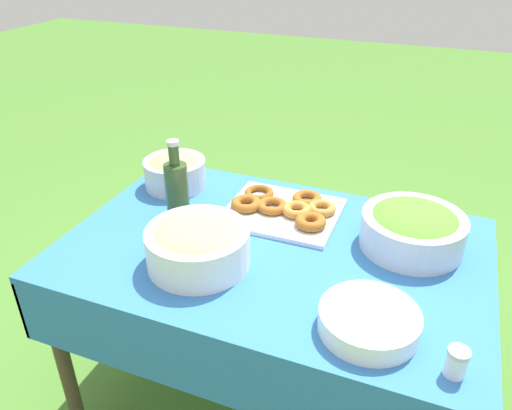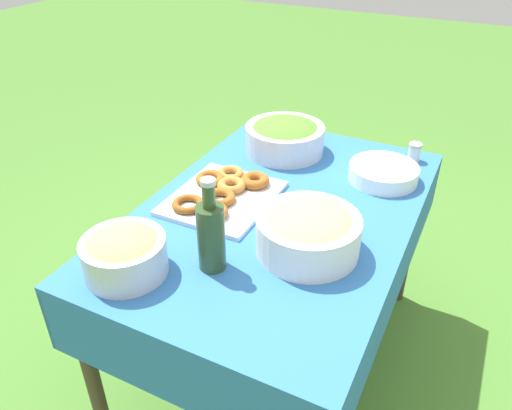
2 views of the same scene
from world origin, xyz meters
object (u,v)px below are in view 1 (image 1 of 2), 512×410
(pasta_bowl, at_px, (198,243))
(donut_platter, at_px, (284,209))
(salad_bowl, at_px, (413,228))
(olive_oil_bottle, at_px, (177,189))
(plate_stack, at_px, (369,321))
(bread_bowl, at_px, (175,170))

(pasta_bowl, bearing_deg, donut_platter, 68.83)
(salad_bowl, xyz_separation_m, pasta_bowl, (-0.59, -0.33, 0.00))
(donut_platter, bearing_deg, salad_bowl, -5.73)
(salad_bowl, xyz_separation_m, olive_oil_bottle, (-0.78, -0.12, 0.04))
(pasta_bowl, xyz_separation_m, olive_oil_bottle, (-0.19, 0.22, 0.04))
(olive_oil_bottle, bearing_deg, salad_bowl, 8.40)
(donut_platter, distance_m, plate_stack, 0.61)
(plate_stack, height_order, olive_oil_bottle, olive_oil_bottle)
(plate_stack, bearing_deg, donut_platter, 129.33)
(salad_bowl, bearing_deg, donut_platter, 174.27)
(salad_bowl, bearing_deg, bread_bowl, 174.19)
(salad_bowl, xyz_separation_m, plate_stack, (-0.05, -0.43, -0.04))
(plate_stack, xyz_separation_m, olive_oil_bottle, (-0.73, 0.31, 0.08))
(donut_platter, xyz_separation_m, bread_bowl, (-0.47, 0.05, 0.05))
(pasta_bowl, height_order, bread_bowl, pasta_bowl)
(olive_oil_bottle, bearing_deg, pasta_bowl, -48.78)
(donut_platter, height_order, plate_stack, plate_stack)
(plate_stack, bearing_deg, pasta_bowl, 169.92)
(salad_bowl, height_order, plate_stack, salad_bowl)
(pasta_bowl, height_order, olive_oil_bottle, olive_oil_bottle)
(pasta_bowl, height_order, donut_platter, pasta_bowl)
(plate_stack, bearing_deg, olive_oil_bottle, 156.64)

